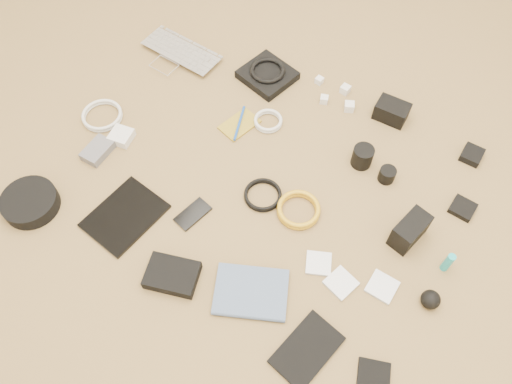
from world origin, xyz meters
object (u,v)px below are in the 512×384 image
at_px(headphone_case, 30,202).
at_px(dslr_camera, 392,111).
at_px(laptop, 174,59).
at_px(phone, 193,214).
at_px(paperback, 248,319).
at_px(tablet, 125,216).

bearing_deg(headphone_case, dslr_camera, 42.72).
bearing_deg(laptop, phone, -45.16).
relative_size(laptop, headphone_case, 1.80).
bearing_deg(headphone_case, laptop, 84.29).
xyz_separation_m(laptop, paperback, (0.72, -0.82, -0.00)).
bearing_deg(laptop, tablet, -62.81).
xyz_separation_m(laptop, dslr_camera, (0.86, 0.09, 0.02)).
distance_m(tablet, phone, 0.22).
bearing_deg(phone, laptop, 143.75).
bearing_deg(paperback, headphone_case, 68.28).
xyz_separation_m(dslr_camera, headphone_case, (-0.94, -0.87, -0.01)).
xyz_separation_m(tablet, headphone_case, (-0.29, -0.10, 0.02)).
bearing_deg(paperback, laptop, 22.46).
xyz_separation_m(headphone_case, paperback, (0.80, -0.04, -0.01)).
height_order(dslr_camera, headphone_case, dslr_camera).
bearing_deg(laptop, paperback, -38.86).
distance_m(dslr_camera, headphone_case, 1.28).
relative_size(laptop, tablet, 1.35).
bearing_deg(phone, dslr_camera, 74.51).
relative_size(laptop, dslr_camera, 2.80).
relative_size(headphone_case, paperback, 0.84).
bearing_deg(tablet, dslr_camera, 62.99).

